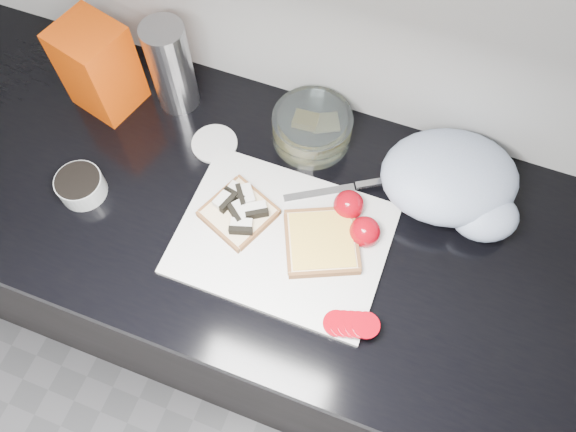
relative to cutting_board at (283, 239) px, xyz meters
The scene contains 14 objects.
base_cabinet 0.49m from the cutting_board, 152.74° to the left, with size 3.50×0.60×0.86m, color black.
countertop 0.11m from the cutting_board, 152.74° to the left, with size 3.50×0.64×0.04m, color black.
cutting_board is the anchor object (origin of this frame).
bread_left 0.10m from the cutting_board, 169.31° to the left, with size 0.16×0.16×0.04m.
bread_right 0.08m from the cutting_board, 11.10° to the left, with size 0.19×0.19×0.02m.
tomato_slices 0.21m from the cutting_board, 34.10° to the right, with size 0.11×0.07×0.02m.
knife 0.17m from the cutting_board, 60.01° to the left, with size 0.19×0.12×0.01m.
seed_tub 0.42m from the cutting_board, behind, with size 0.09×0.09×0.05m.
tub_lid 0.27m from the cutting_board, 143.76° to the left, with size 0.10×0.10×0.01m, color silver.
glass_bowl 0.25m from the cutting_board, 96.60° to the left, with size 0.17×0.17×0.07m.
bread_bag 0.53m from the cutting_board, 158.35° to the left, with size 0.13×0.12×0.20m, color #E03603.
steel_canister 0.43m from the cutting_board, 144.51° to the left, with size 0.09×0.09×0.21m, color #A6A6AA.
grocery_bag 0.35m from the cutting_board, 37.06° to the left, with size 0.33×0.29×0.12m.
whole_tomatoes 0.15m from the cutting_board, 33.51° to the left, with size 0.11×0.10×0.06m.
Camera 1 is at (0.27, 0.73, 1.90)m, focal length 35.00 mm.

